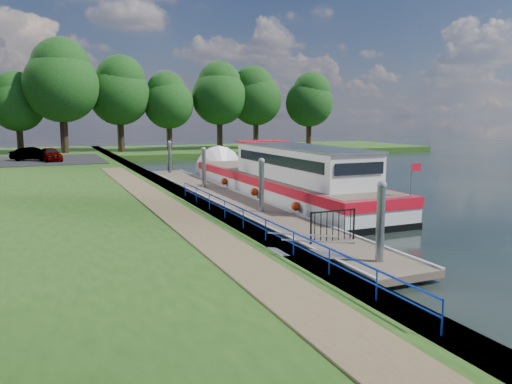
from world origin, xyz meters
name	(u,v)px	position (x,y,z in m)	size (l,w,h in m)	color
ground	(369,269)	(0.00, 0.00, 0.00)	(160.00, 160.00, 0.00)	black
bank_edge	(175,195)	(-2.55, 15.00, 0.39)	(1.10, 90.00, 0.78)	#473D2D
far_bank	(212,150)	(12.00, 52.00, 0.30)	(60.00, 18.00, 0.60)	#224513
footpath	(173,212)	(-4.40, 8.00, 0.80)	(1.60, 40.00, 0.05)	brown
carpark	(23,161)	(-11.00, 38.00, 0.81)	(14.00, 12.00, 0.06)	black
blue_fence	(254,219)	(-2.75, 3.00, 1.31)	(0.04, 18.04, 0.72)	#0C2DBF
pontoon	(229,201)	(0.00, 13.00, 0.18)	(2.50, 30.00, 0.56)	brown
mooring_piles	(228,182)	(0.00, 13.00, 1.28)	(0.30, 27.30, 3.55)	gray
gangway	(311,253)	(-1.85, 0.50, 0.63)	(2.58, 1.00, 0.92)	#A5A8AD
gate_panel	(333,221)	(0.00, 2.20, 1.15)	(1.85, 0.05, 1.15)	black
barge	(277,179)	(3.60, 14.24, 1.09)	(4.36, 21.15, 4.78)	black
horizon_trees	(109,90)	(-1.61, 48.68, 7.95)	(54.38, 10.03, 12.87)	#332316
car_a	(51,154)	(-8.63, 36.34, 1.46)	(1.48, 3.67, 1.25)	#999999
car_b	(32,154)	(-10.16, 37.31, 1.44)	(1.29, 3.70, 1.22)	#999999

